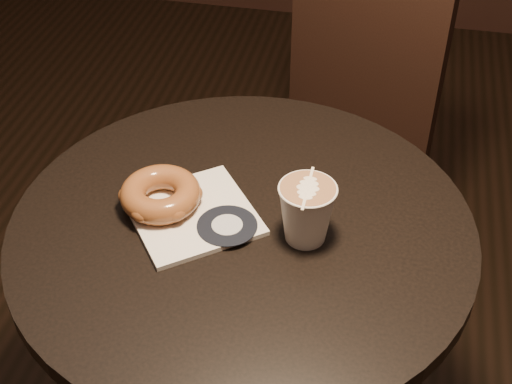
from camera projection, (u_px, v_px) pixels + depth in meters
cafe_table at (244, 309)px, 1.20m from camera, size 0.70×0.70×0.75m
chair at (344, 130)px, 1.66m from camera, size 0.47×0.47×0.92m
pastry_bag at (193, 214)px, 1.07m from camera, size 0.24×0.24×0.01m
doughnut at (161, 194)px, 1.07m from camera, size 0.12×0.12×0.04m
latte_cup at (306, 213)px, 1.01m from camera, size 0.08×0.08×0.09m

